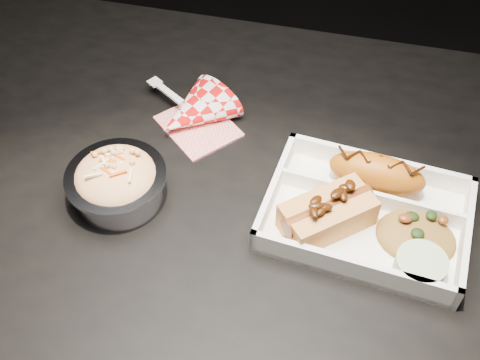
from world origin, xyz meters
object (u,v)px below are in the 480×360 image
(dining_table, at_px, (257,245))
(napkin_fork, at_px, (193,113))
(hotdog, at_px, (328,212))
(foil_coleslaw_cup, at_px, (117,181))
(food_tray, at_px, (365,217))
(fried_pastry, at_px, (377,174))

(dining_table, distance_m, napkin_fork, 0.21)
(hotdog, distance_m, foil_coleslaw_cup, 0.27)
(dining_table, xyz_separation_m, napkin_fork, (-0.13, 0.13, 0.11))
(food_tray, distance_m, napkin_fork, 0.29)
(dining_table, relative_size, food_tray, 4.51)
(fried_pastry, relative_size, hotdog, 1.02)
(dining_table, bearing_deg, hotdog, -9.96)
(dining_table, distance_m, foil_coleslaw_cup, 0.22)
(food_tray, relative_size, napkin_fork, 1.58)
(fried_pastry, xyz_separation_m, hotdog, (-0.05, -0.08, -0.00))
(hotdog, relative_size, napkin_fork, 0.74)
(hotdog, xyz_separation_m, napkin_fork, (-0.22, 0.15, -0.02))
(hotdog, distance_m, napkin_fork, 0.26)
(food_tray, height_order, napkin_fork, napkin_fork)
(hotdog, bearing_deg, fried_pastry, 14.58)
(fried_pastry, bearing_deg, hotdog, -124.34)
(fried_pastry, bearing_deg, food_tray, -95.58)
(food_tray, bearing_deg, foil_coleslaw_cup, -168.11)
(hotdog, bearing_deg, dining_table, 128.96)
(fried_pastry, bearing_deg, dining_table, -156.67)
(fried_pastry, relative_size, foil_coleslaw_cup, 0.97)
(food_tray, bearing_deg, dining_table, -171.70)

